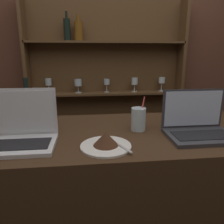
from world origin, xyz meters
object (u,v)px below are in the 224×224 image
laptop_far (198,126)px  cake_plate (106,142)px  water_glass (138,119)px  wine_bottle_dark (28,107)px  laptop_near (23,132)px

laptop_far → cake_plate: bearing=-168.6°
laptop_far → water_glass: bearing=159.2°
wine_bottle_dark → laptop_far: bearing=-16.7°
cake_plate → water_glass: size_ratio=1.24×
cake_plate → water_glass: (0.19, 0.21, 0.04)m
cake_plate → wine_bottle_dark: wine_bottle_dark is taller
cake_plate → water_glass: bearing=46.6°
water_glass → wine_bottle_dark: size_ratio=0.67×
laptop_near → wine_bottle_dark: bearing=98.7°
laptop_near → wine_bottle_dark: wine_bottle_dark is taller
cake_plate → laptop_near: bearing=167.2°
laptop_near → laptop_far: 0.86m
laptop_near → cake_plate: (0.37, -0.08, -0.03)m
laptop_far → wine_bottle_dark: 0.94m
cake_plate → wine_bottle_dark: size_ratio=0.83×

